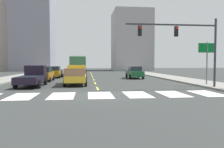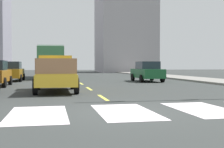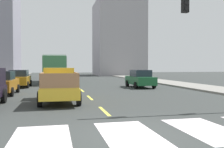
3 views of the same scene
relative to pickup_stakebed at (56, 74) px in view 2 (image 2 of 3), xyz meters
The scene contains 18 objects.
ground_plane 8.13m from the pickup_stakebed, 75.81° to the right, with size 160.00×160.00×0.00m, color #323534.
sidewalk_right 16.83m from the pickup_stakebed, 37.22° to the left, with size 3.78×110.00×0.15m, color gray.
crosswalk_stripe_2 7.91m from the pickup_stakebed, 94.34° to the right, with size 1.67×3.30×0.01m, color silver.
crosswalk_stripe_3 8.13m from the pickup_stakebed, 75.81° to the right, with size 1.67×3.30×0.01m, color silver.
crosswalk_stripe_4 9.11m from the pickup_stakebed, 59.82° to the right, with size 1.67×3.30×0.01m, color silver.
lane_dash_0 4.41m from the pickup_stakebed, 62.67° to the right, with size 0.16×2.40×0.01m, color #D6D247.
lane_dash_1 2.48m from the pickup_stakebed, 30.52° to the left, with size 0.16×2.40×0.01m, color #D6D247.
lane_dash_2 6.54m from the pickup_stakebed, 72.20° to the left, with size 0.16×2.40×0.01m, color #D6D247.
lane_dash_3 11.38m from the pickup_stakebed, 79.94° to the left, with size 0.16×2.40×0.01m, color #D6D247.
lane_dash_4 16.32m from the pickup_stakebed, 83.02° to the left, with size 0.16×2.40×0.01m, color #D6D247.
lane_dash_5 21.28m from the pickup_stakebed, 84.65° to the left, with size 0.16×2.40×0.01m, color #D6D247.
lane_dash_6 26.26m from the pickup_stakebed, 85.67° to the left, with size 0.16×2.40×0.01m, color #D6D247.
lane_dash_7 31.24m from the pickup_stakebed, 86.36° to the left, with size 0.16×2.40×0.01m, color #D6D247.
pickup_stakebed is the anchor object (origin of this frame).
city_bus 17.12m from the pickup_stakebed, 91.11° to the left, with size 2.72×10.80×3.32m.
sedan_near_left 11.49m from the pickup_stakebed, 108.91° to the left, with size 2.02×4.40×1.72m.
sedan_far 11.23m from the pickup_stakebed, 45.69° to the left, with size 2.02×4.40×1.72m.
block_mid_left 46.46m from the pickup_stakebed, 71.57° to the left, with size 10.90×11.97×17.58m, color #9C989C.
Camera 2 is at (-2.14, -8.77, 1.41)m, focal length 47.91 mm.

